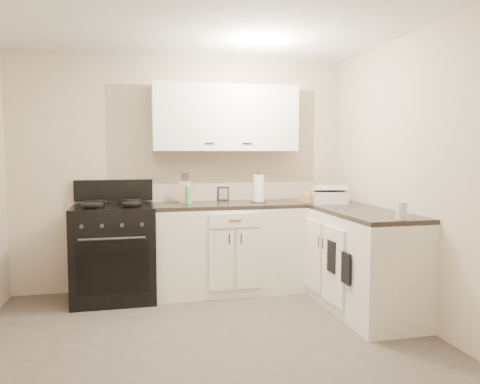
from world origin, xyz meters
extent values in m
plane|color=#473F38|center=(0.00, 0.00, 0.00)|extent=(3.60, 3.60, 0.00)
plane|color=white|center=(0.00, 0.00, 2.50)|extent=(3.60, 3.60, 0.00)
plane|color=beige|center=(0.00, 1.80, 1.25)|extent=(3.60, 0.00, 3.60)
plane|color=beige|center=(1.80, 0.00, 1.25)|extent=(0.00, 3.60, 3.60)
plane|color=beige|center=(0.00, -1.80, 1.25)|extent=(3.60, 0.00, 3.60)
cube|color=white|center=(0.43, 1.50, 0.45)|extent=(1.55, 0.60, 0.90)
cube|color=white|center=(1.50, 0.85, 0.45)|extent=(0.60, 1.90, 0.90)
cube|color=black|center=(0.43, 1.50, 0.92)|extent=(1.55, 0.60, 0.04)
cube|color=black|center=(1.50, 0.85, 0.92)|extent=(0.60, 1.90, 0.04)
cube|color=white|center=(0.43, 1.65, 1.84)|extent=(1.55, 0.30, 0.70)
cube|color=black|center=(-0.75, 1.48, 0.46)|extent=(0.80, 0.68, 0.97)
cube|color=#D2BB81|center=(-0.02, 1.61, 1.06)|extent=(0.13, 0.12, 0.23)
cylinder|color=white|center=(0.75, 1.51, 1.09)|extent=(0.14, 0.14, 0.29)
cylinder|color=#43AE5C|center=(0.00, 1.47, 1.03)|extent=(0.07, 0.07, 0.19)
cube|color=black|center=(0.42, 1.76, 1.02)|extent=(0.13, 0.08, 0.16)
cube|color=#A5824E|center=(1.36, 1.46, 0.98)|extent=(0.30, 0.25, 0.09)
cube|color=silver|center=(1.47, 1.26, 1.00)|extent=(0.40, 0.39, 0.12)
cylinder|color=silver|center=(1.52, 0.00, 1.01)|extent=(0.11, 0.11, 0.14)
cube|color=black|center=(1.18, 0.26, 0.50)|extent=(0.02, 0.15, 0.26)
cube|color=black|center=(1.18, 0.55, 0.54)|extent=(0.02, 0.16, 0.29)
camera|label=1|loc=(-0.57, -3.30, 1.46)|focal=35.00mm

